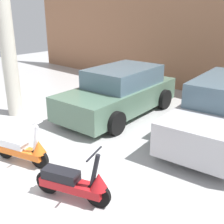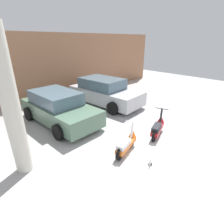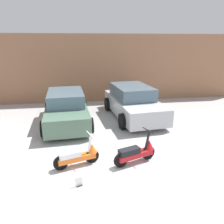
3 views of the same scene
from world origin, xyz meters
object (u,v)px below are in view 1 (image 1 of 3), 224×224
(scooter_front_right, at_px, (75,182))
(car_rear_left, at_px, (120,92))
(scooter_front_left, at_px, (23,149))
(support_column_side, at_px, (8,50))

(scooter_front_right, relative_size, car_rear_left, 0.32)
(scooter_front_left, xyz_separation_m, scooter_front_right, (1.74, -0.08, 0.01))
(car_rear_left, height_order, support_column_side, support_column_side)
(scooter_front_right, height_order, support_column_side, support_column_side)
(scooter_front_right, distance_m, car_rear_left, 4.40)
(car_rear_left, bearing_deg, scooter_front_left, 4.20)
(car_rear_left, bearing_deg, support_column_side, -49.73)
(car_rear_left, xyz_separation_m, support_column_side, (-2.33, -2.25, 1.30))
(car_rear_left, relative_size, support_column_side, 1.08)
(scooter_front_right, bearing_deg, support_column_side, 142.11)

